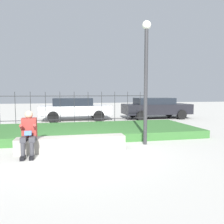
# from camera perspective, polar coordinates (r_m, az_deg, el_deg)

# --- Properties ---
(ground_plane) EXTENTS (60.00, 60.00, 0.00)m
(ground_plane) POSITION_cam_1_polar(r_m,az_deg,el_deg) (6.68, -8.11, -9.82)
(ground_plane) COLOR #B2AFA8
(stone_bench) EXTENTS (3.15, 0.49, 0.42)m
(stone_bench) POSITION_cam_1_polar(r_m,az_deg,el_deg) (6.62, -10.45, -8.32)
(stone_bench) COLOR gray
(stone_bench) RESTS_ON ground_plane
(person_seated_reader) EXTENTS (0.42, 0.73, 1.22)m
(person_seated_reader) POSITION_cam_1_polar(r_m,az_deg,el_deg) (6.33, -20.89, -4.83)
(person_seated_reader) COLOR black
(person_seated_reader) RESTS_ON ground_plane
(grass_berm) EXTENTS (9.71, 3.45, 0.30)m
(grass_berm) POSITION_cam_1_polar(r_m,az_deg,el_deg) (9.01, -9.17, -4.98)
(grass_berm) COLOR #33662D
(grass_berm) RESTS_ON ground_plane
(iron_fence) EXTENTS (7.71, 0.03, 1.76)m
(iron_fence) POSITION_cam_1_polar(r_m,az_deg,el_deg) (11.23, -9.81, 0.97)
(iron_fence) COLOR #232326
(iron_fence) RESTS_ON ground_plane
(car_parked_right) EXTENTS (4.41, 1.99, 1.37)m
(car_parked_right) POSITION_cam_1_polar(r_m,az_deg,el_deg) (14.83, 11.34, 1.22)
(car_parked_right) COLOR black
(car_parked_right) RESTS_ON ground_plane
(car_parked_center) EXTENTS (4.30, 2.07, 1.38)m
(car_parked_center) POSITION_cam_1_polar(r_m,az_deg,el_deg) (13.80, -9.73, 0.98)
(car_parked_center) COLOR silver
(car_parked_center) RESTS_ON ground_plane
(street_lamp) EXTENTS (0.28, 0.28, 3.99)m
(street_lamp) POSITION_cam_1_polar(r_m,az_deg,el_deg) (7.25, 8.87, 10.86)
(street_lamp) COLOR #2D2D30
(street_lamp) RESTS_ON ground_plane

